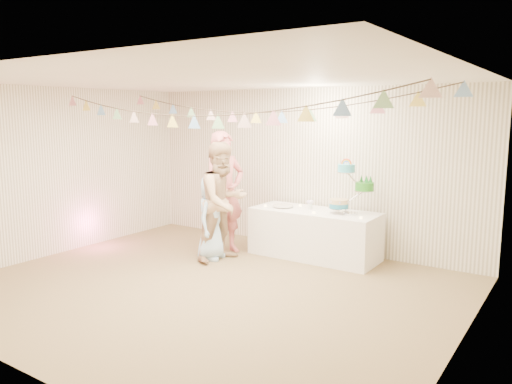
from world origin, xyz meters
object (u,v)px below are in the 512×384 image
Objects in this scene: person_adult_a at (224,193)px; person_adult_b at (223,202)px; table at (314,234)px; cake_stand at (350,187)px; person_child at (211,217)px.

person_adult_b is at bearing -124.05° from person_adult_a.
person_adult_a is 0.41m from person_adult_b.
cake_stand is at bearing 5.19° from table.
table is 1.49m from person_adult_b.
cake_stand is 1.96m from person_adult_a.
table is 0.94m from cake_stand.
table is at bearing -64.39° from person_child.
person_child reaches higher than table.
table is at bearing -38.92° from person_adult_b.
person_adult_a is (-1.31, -0.55, 0.60)m from table.
person_child is (-1.26, -0.94, 0.27)m from table.
person_adult_a is (-1.86, -0.60, -0.17)m from cake_stand.
table is at bearing -174.81° from cake_stand.
person_adult_b is at bearing -140.49° from table.
table is 1.09× the size of person_adult_b.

